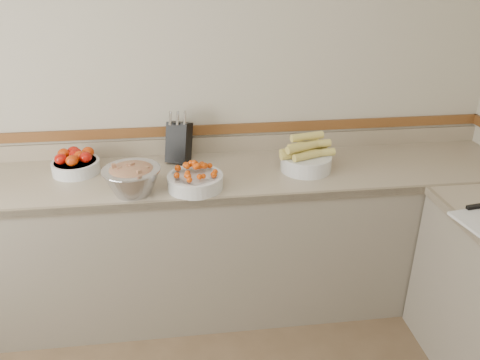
{
  "coord_description": "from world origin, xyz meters",
  "views": [
    {
      "loc": [
        0.09,
        -0.75,
        2.0
      ],
      "look_at": [
        0.35,
        1.35,
        1.0
      ],
      "focal_mm": 35.0,
      "sensor_mm": 36.0,
      "label": 1
    }
  ],
  "objects": [
    {
      "name": "back_wall",
      "position": [
        0.0,
        2.0,
        1.3
      ],
      "size": [
        4.0,
        0.0,
        4.0
      ],
      "primitive_type": "plane",
      "rotation": [
        1.57,
        0.0,
        0.0
      ],
      "color": "#B6AD96",
      "rests_on": "ground_plane"
    },
    {
      "name": "counter_back",
      "position": [
        0.0,
        1.68,
        0.45
      ],
      "size": [
        4.0,
        0.65,
        1.08
      ],
      "color": "gray",
      "rests_on": "ground_plane"
    },
    {
      "name": "knife_block",
      "position": [
        0.05,
        1.87,
        1.03
      ],
      "size": [
        0.18,
        0.19,
        0.31
      ],
      "color": "black",
      "rests_on": "counter_back"
    },
    {
      "name": "tomato_bowl",
      "position": [
        -0.53,
        1.78,
        0.96
      ],
      "size": [
        0.27,
        0.27,
        0.13
      ],
      "color": "silver",
      "rests_on": "counter_back"
    },
    {
      "name": "cherry_tomato_bowl",
      "position": [
        0.13,
        1.49,
        0.95
      ],
      "size": [
        0.3,
        0.3,
        0.15
      ],
      "color": "silver",
      "rests_on": "counter_back"
    },
    {
      "name": "corn_bowl",
      "position": [
        0.77,
        1.65,
        0.97
      ],
      "size": [
        0.32,
        0.29,
        0.21
      ],
      "color": "silver",
      "rests_on": "counter_back"
    },
    {
      "name": "rhubarb_bowl",
      "position": [
        -0.19,
        1.47,
        0.99
      ],
      "size": [
        0.3,
        0.3,
        0.17
      ],
      "color": "#B2B2BA",
      "rests_on": "counter_back"
    }
  ]
}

